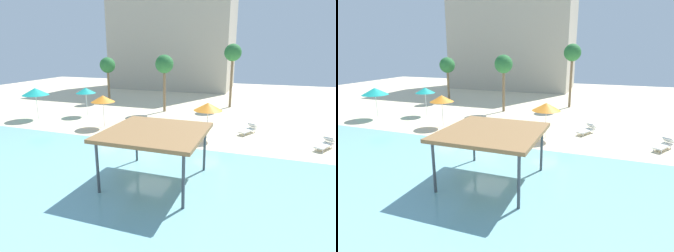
{
  "view_description": "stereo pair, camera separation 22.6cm",
  "coord_description": "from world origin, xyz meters",
  "views": [
    {
      "loc": [
        6.88,
        -15.85,
        6.55
      ],
      "look_at": [
        0.59,
        2.0,
        1.3
      ],
      "focal_mm": 29.92,
      "sensor_mm": 36.0,
      "label": 1
    },
    {
      "loc": [
        7.09,
        -15.77,
        6.55
      ],
      "look_at": [
        0.59,
        2.0,
        1.3
      ],
      "focal_mm": 29.92,
      "sensor_mm": 36.0,
      "label": 2
    }
  ],
  "objects": [
    {
      "name": "lounge_chair_2",
      "position": [
        -3.96,
        2.64,
        0.33
      ],
      "size": [
        0.65,
        1.91,
        0.74
      ],
      "rotation": [
        0.0,
        0.0,
        -1.6
      ],
      "color": "white",
      "rests_on": "ground"
    },
    {
      "name": "palm_tree_0",
      "position": [
        3.04,
        16.58,
        5.93
      ],
      "size": [
        1.9,
        1.9,
        7.08
      ],
      "color": "brown",
      "rests_on": "ground"
    },
    {
      "name": "beach_umbrella_orange_1",
      "position": [
        2.92,
        4.29,
        2.4
      ],
      "size": [
        2.13,
        2.13,
        2.7
      ],
      "color": "silver",
      "rests_on": "ground"
    },
    {
      "name": "beach_umbrella_teal_0",
      "position": [
        -10.07,
        7.58,
        2.52
      ],
      "size": [
        1.95,
        1.95,
        2.79
      ],
      "color": "silver",
      "rests_on": "ground"
    },
    {
      "name": "lounge_chair_1",
      "position": [
        5.81,
        6.5,
        0.33
      ],
      "size": [
        1.41,
        1.96,
        0.74
      ],
      "rotation": [
        0.0,
        0.0,
        -2.05
      ],
      "color": "white",
      "rests_on": "ground"
    },
    {
      "name": "shade_pavilion",
      "position": [
        1.95,
        -3.73,
        2.56
      ],
      "size": [
        4.79,
        4.79,
        2.71
      ],
      "color": "#42474C",
      "rests_on": "ground"
    },
    {
      "name": "beach_umbrella_orange_2",
      "position": [
        -6.15,
        4.44,
        2.44
      ],
      "size": [
        2.02,
        2.02,
        2.73
      ],
      "color": "silver",
      "rests_on": "ground"
    },
    {
      "name": "lagoon_water",
      "position": [
        0.0,
        -5.25,
        0.02
      ],
      "size": [
        44.0,
        13.5,
        0.04
      ],
      "primitive_type": "cube",
      "color": "#7AB7C1",
      "rests_on": "ground"
    },
    {
      "name": "hotel_block_0",
      "position": [
        -8.58,
        30.41,
        9.2
      ],
      "size": [
        19.67,
        9.51,
        18.41
      ],
      "primitive_type": "cube",
      "color": "#B2A893",
      "rests_on": "ground"
    },
    {
      "name": "palm_tree_1",
      "position": [
        -3.32,
        11.92,
        4.87
      ],
      "size": [
        1.9,
        1.9,
        5.96
      ],
      "color": "brown",
      "rests_on": "ground"
    },
    {
      "name": "lounge_chair_3",
      "position": [
        10.95,
        4.51,
        0.33
      ],
      "size": [
        1.49,
        1.94,
        0.74
      ],
      "rotation": [
        0.0,
        0.0,
        -2.11
      ],
      "color": "white",
      "rests_on": "ground"
    },
    {
      "name": "palm_tree_2",
      "position": [
        -11.89,
        14.92,
        4.46
      ],
      "size": [
        1.9,
        1.9,
        5.53
      ],
      "color": "brown",
      "rests_on": "ground"
    },
    {
      "name": "ground_plane",
      "position": [
        0.0,
        0.0,
        0.0
      ],
      "size": [
        80.0,
        80.0,
        0.0
      ],
      "primitive_type": "plane",
      "color": "beige"
    },
    {
      "name": "beach_umbrella_teal_4",
      "position": [
        -13.73,
        4.81,
        2.63
      ],
      "size": [
        2.45,
        2.45,
        2.97
      ],
      "color": "silver",
      "rests_on": "ground"
    }
  ]
}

